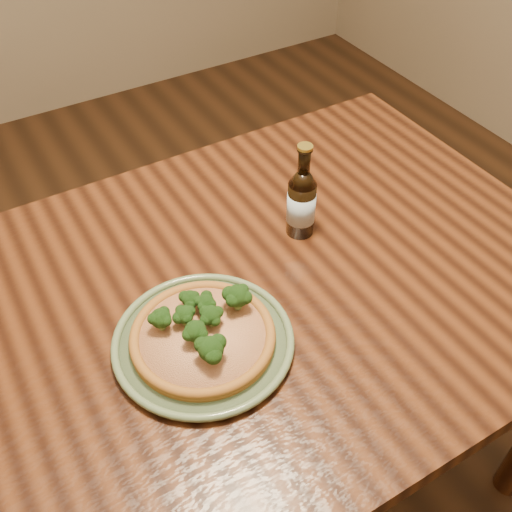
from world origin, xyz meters
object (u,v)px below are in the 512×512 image
table (179,349)px  pizza (203,334)px  plate (203,341)px  beer_bottle (301,202)px

table → pizza: (0.02, -0.08, 0.12)m
plate → beer_bottle: (0.30, 0.16, 0.07)m
pizza → beer_bottle: size_ratio=1.19×
pizza → beer_bottle: bearing=27.8°
table → beer_bottle: size_ratio=7.73×
pizza → table: bearing=102.3°
plate → beer_bottle: bearing=27.9°
plate → beer_bottle: beer_bottle is taller
pizza → beer_bottle: (0.30, 0.16, 0.05)m
plate → pizza: pizza is taller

